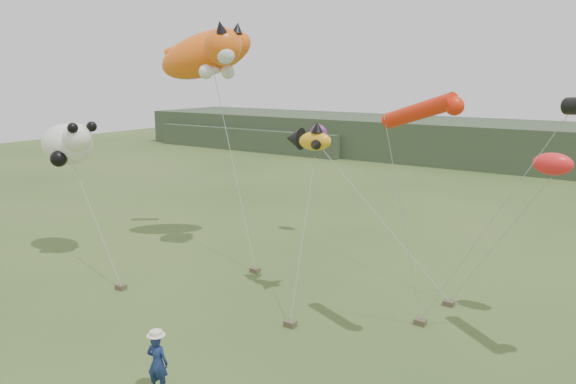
{
  "coord_description": "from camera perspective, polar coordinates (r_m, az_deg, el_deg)",
  "views": [
    {
      "loc": [
        10.56,
        -11.82,
        8.62
      ],
      "look_at": [
        0.48,
        3.0,
        4.86
      ],
      "focal_mm": 35.0,
      "sensor_mm": 36.0,
      "label": 1
    }
  ],
  "objects": [
    {
      "name": "sandbag_anchors",
      "position": [
        22.08,
        1.35,
        -10.84
      ],
      "size": [
        12.04,
        6.24,
        0.2
      ],
      "color": "brown",
      "rests_on": "ground"
    },
    {
      "name": "misc_kites",
      "position": [
        24.94,
        11.76,
        4.59
      ],
      "size": [
        13.3,
        5.71,
        1.22
      ],
      "color": "red",
      "rests_on": "ground"
    },
    {
      "name": "cat_kite",
      "position": [
        28.07,
        -7.97,
        13.79
      ],
      "size": [
        6.11,
        4.64,
        3.41
      ],
      "color": "orange",
      "rests_on": "ground"
    },
    {
      "name": "tube_kites",
      "position": [
        17.35,
        22.41,
        7.94
      ],
      "size": [
        7.75,
        3.26,
        1.38
      ],
      "color": "black",
      "rests_on": "ground"
    },
    {
      "name": "panda_kite",
      "position": [
        28.44,
        -21.41,
        4.59
      ],
      "size": [
        3.42,
        2.21,
        2.13
      ],
      "color": "white",
      "rests_on": "ground"
    },
    {
      "name": "festival_attendant",
      "position": [
        16.49,
        -13.12,
        -16.57
      ],
      "size": [
        0.72,
        0.57,
        1.71
      ],
      "primitive_type": "imported",
      "rotation": [
        0.0,
        0.0,
        3.43
      ],
      "color": "navy",
      "rests_on": "ground"
    },
    {
      "name": "fish_kite",
      "position": [
        21.13,
        1.96,
        5.36
      ],
      "size": [
        2.18,
        1.47,
        1.13
      ],
      "color": "gold",
      "rests_on": "ground"
    },
    {
      "name": "headland",
      "position": [
        58.53,
        20.55,
        4.53
      ],
      "size": [
        90.0,
        13.0,
        4.0
      ],
      "color": "#2D3D28",
      "rests_on": "ground"
    },
    {
      "name": "ground",
      "position": [
        18.04,
        -6.92,
        -16.77
      ],
      "size": [
        120.0,
        120.0,
        0.0
      ],
      "primitive_type": "plane",
      "color": "#385123",
      "rests_on": "ground"
    }
  ]
}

